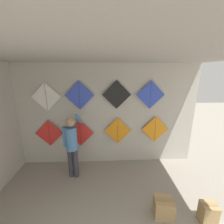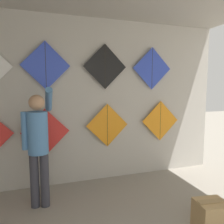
{
  "view_description": "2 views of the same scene",
  "coord_description": "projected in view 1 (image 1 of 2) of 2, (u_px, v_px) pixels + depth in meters",
  "views": [
    {
      "loc": [
        0.15,
        0.03,
        2.6
      ],
      "look_at": [
        0.3,
        3.66,
        1.6
      ],
      "focal_mm": 24.0,
      "sensor_mm": 36.0,
      "label": 1
    },
    {
      "loc": [
        -0.63,
        0.29,
        1.66
      ],
      "look_at": [
        0.48,
        3.66,
        1.24
      ],
      "focal_mm": 35.0,
      "sensor_mm": 36.0,
      "label": 2
    }
  ],
  "objects": [
    {
      "name": "back_panel",
      "position": [
        101.0,
        116.0,
        4.13
      ],
      "size": [
        5.25,
        0.06,
        2.8
      ],
      "primitive_type": "cube",
      "color": "#BCB7AD",
      "rests_on": "ground"
    },
    {
      "name": "ceiling_slab",
      "position": [
        93.0,
        52.0,
        1.81
      ],
      "size": [
        5.25,
        4.76,
        0.04
      ],
      "primitive_type": "cube",
      "color": "#A8A399"
    },
    {
      "name": "shopkeeper",
      "position": [
        72.0,
        143.0,
        3.59
      ],
      "size": [
        0.42,
        0.55,
        1.66
      ],
      "rotation": [
        0.0,
        0.0,
        -0.17
      ],
      "color": "#383842",
      "rests_on": "ground"
    },
    {
      "name": "cardboard_box",
      "position": [
        164.0,
        207.0,
        2.75
      ],
      "size": [
        0.38,
        0.34,
        0.36
      ],
      "rotation": [
        0.0,
        0.0,
        -0.14
      ],
      "color": "tan",
      "rests_on": "ground"
    },
    {
      "name": "cardboard_box_spare",
      "position": [
        208.0,
        213.0,
        2.62
      ],
      "size": [
        0.28,
        0.25,
        0.39
      ],
      "rotation": [
        0.0,
        0.0,
        -0.1
      ],
      "color": "tan",
      "rests_on": "ground"
    },
    {
      "name": "kite_0",
      "position": [
        49.0,
        133.0,
        4.1
      ],
      "size": [
        0.76,
        0.01,
        0.76
      ],
      "color": "red"
    },
    {
      "name": "kite_1",
      "position": [
        80.0,
        133.0,
        4.14
      ],
      "size": [
        0.76,
        0.01,
        0.76
      ],
      "color": "red"
    },
    {
      "name": "kite_2",
      "position": [
        118.0,
        131.0,
        4.17
      ],
      "size": [
        0.76,
        0.01,
        0.76
      ],
      "color": "orange"
    },
    {
      "name": "kite_3",
      "position": [
        155.0,
        129.0,
        4.2
      ],
      "size": [
        0.76,
        0.01,
        0.76
      ],
      "color": "orange"
    },
    {
      "name": "kite_4",
      "position": [
        46.0,
        97.0,
        3.84
      ],
      "size": [
        0.76,
        0.01,
        0.76
      ],
      "color": "white"
    },
    {
      "name": "kite_5",
      "position": [
        79.0,
        95.0,
        3.86
      ],
      "size": [
        0.76,
        0.01,
        0.76
      ],
      "color": "blue"
    },
    {
      "name": "kite_6",
      "position": [
        117.0,
        95.0,
        3.9
      ],
      "size": [
        0.76,
        0.01,
        0.76
      ],
      "color": "black"
    },
    {
      "name": "kite_7",
      "position": [
        150.0,
        95.0,
        3.94
      ],
      "size": [
        0.76,
        0.01,
        0.76
      ],
      "color": "blue"
    }
  ]
}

